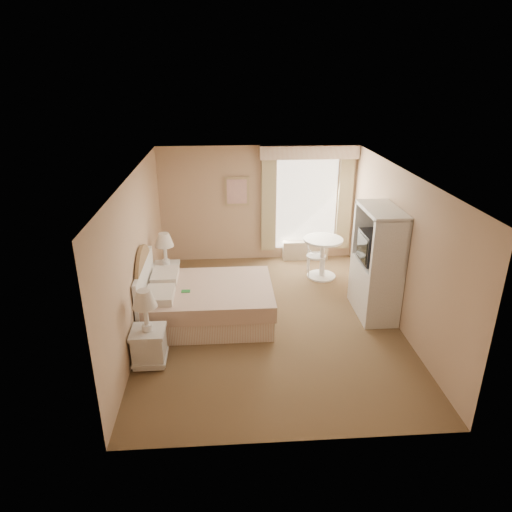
{
  "coord_description": "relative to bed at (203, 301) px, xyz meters",
  "views": [
    {
      "loc": [
        -0.71,
        -6.73,
        3.94
      ],
      "look_at": [
        -0.21,
        0.3,
        1.05
      ],
      "focal_mm": 32.0,
      "sensor_mm": 36.0,
      "label": 1
    }
  ],
  "objects": [
    {
      "name": "nightstand_far",
      "position": [
        -0.72,
        1.13,
        0.09
      ],
      "size": [
        0.48,
        0.48,
        1.15
      ],
      "color": "white",
      "rests_on": "room"
    },
    {
      "name": "nightstand_near",
      "position": [
        -0.72,
        -1.19,
        0.09
      ],
      "size": [
        0.48,
        0.48,
        1.15
      ],
      "color": "white",
      "rests_on": "room"
    },
    {
      "name": "armoire",
      "position": [
        2.93,
        0.06,
        0.44
      ],
      "size": [
        0.57,
        1.14,
        1.89
      ],
      "color": "white",
      "rests_on": "room"
    },
    {
      "name": "framed_art",
      "position": [
        0.67,
        2.64,
        1.2
      ],
      "size": [
        0.52,
        0.04,
        0.62
      ],
      "color": "tan",
      "rests_on": "room"
    },
    {
      "name": "room",
      "position": [
        1.12,
        -0.08,
        0.9
      ],
      "size": [
        4.21,
        5.51,
        2.51
      ],
      "color": "brown",
      "rests_on": "ground"
    },
    {
      "name": "window",
      "position": [
        2.17,
        2.58,
        0.99
      ],
      "size": [
        2.05,
        0.22,
        2.51
      ],
      "color": "white",
      "rests_on": "room"
    },
    {
      "name": "round_table",
      "position": [
        2.34,
        1.58,
        0.2
      ],
      "size": [
        0.78,
        0.78,
        0.83
      ],
      "color": "white",
      "rests_on": "room"
    },
    {
      "name": "cafe_chair",
      "position": [
        2.24,
        1.73,
        0.13
      ],
      "size": [
        0.43,
        0.43,
        0.82
      ],
      "rotation": [
        0.0,
        0.0,
        -0.09
      ],
      "color": "white",
      "rests_on": "room"
    },
    {
      "name": "bed",
      "position": [
        0.0,
        0.0,
        0.0
      ],
      "size": [
        2.12,
        1.63,
        1.44
      ],
      "color": "tan",
      "rests_on": "room"
    }
  ]
}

